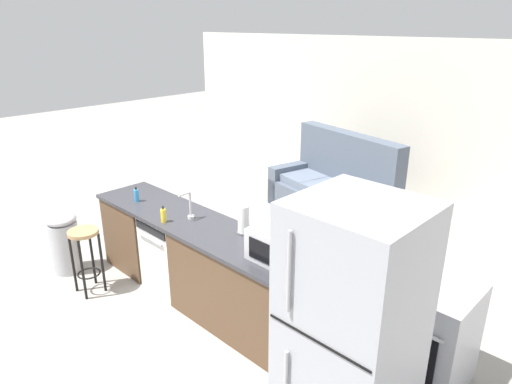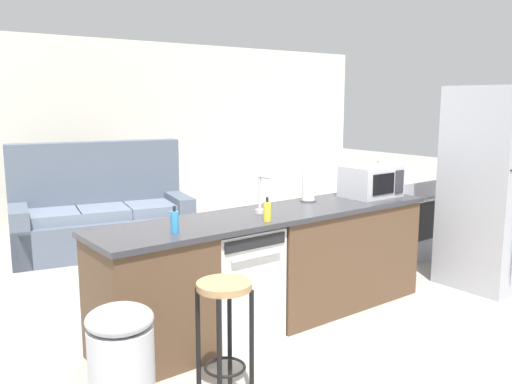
% 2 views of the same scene
% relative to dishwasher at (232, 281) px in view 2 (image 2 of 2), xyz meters
% --- Properties ---
extents(ground_plane, '(24.00, 24.00, 0.00)m').
position_rel_dishwasher_xyz_m(ground_plane, '(0.25, 0.00, -0.42)').
color(ground_plane, gray).
extents(wall_back, '(10.00, 0.06, 2.60)m').
position_rel_dishwasher_xyz_m(wall_back, '(0.55, 4.20, 0.88)').
color(wall_back, silver).
rests_on(wall_back, ground_plane).
extents(kitchen_counter, '(2.94, 0.66, 0.90)m').
position_rel_dishwasher_xyz_m(kitchen_counter, '(0.49, 0.00, -0.00)').
color(kitchen_counter, brown).
rests_on(kitchen_counter, ground_plane).
extents(dishwasher, '(0.58, 0.61, 0.84)m').
position_rel_dishwasher_xyz_m(dishwasher, '(0.00, 0.00, 0.00)').
color(dishwasher, white).
rests_on(dishwasher, ground_plane).
extents(stove_range, '(0.76, 0.68, 0.90)m').
position_rel_dishwasher_xyz_m(stove_range, '(2.60, 0.55, 0.03)').
color(stove_range, '#A8AAB2').
rests_on(stove_range, ground_plane).
extents(refrigerator, '(0.72, 0.73, 1.89)m').
position_rel_dishwasher_xyz_m(refrigerator, '(2.60, -0.55, 0.52)').
color(refrigerator, '#A8AAB2').
rests_on(refrigerator, ground_plane).
extents(microwave, '(0.50, 0.37, 0.28)m').
position_rel_dishwasher_xyz_m(microwave, '(1.54, -0.00, 0.62)').
color(microwave, '#B7B7BC').
rests_on(microwave, kitchen_counter).
extents(sink_faucet, '(0.07, 0.18, 0.30)m').
position_rel_dishwasher_xyz_m(sink_faucet, '(0.28, 0.01, 0.61)').
color(sink_faucet, silver).
rests_on(sink_faucet, kitchen_counter).
extents(paper_towel_roll, '(0.14, 0.14, 0.28)m').
position_rel_dishwasher_xyz_m(paper_towel_roll, '(0.92, 0.17, 0.62)').
color(paper_towel_roll, '#4C4C51').
rests_on(paper_towel_roll, kitchen_counter).
extents(soap_bottle, '(0.06, 0.06, 0.18)m').
position_rel_dishwasher_xyz_m(soap_bottle, '(0.16, -0.22, 0.55)').
color(soap_bottle, yellow).
rests_on(soap_bottle, kitchen_counter).
extents(dish_soap_bottle, '(0.06, 0.06, 0.18)m').
position_rel_dishwasher_xyz_m(dish_soap_bottle, '(-0.53, -0.11, 0.55)').
color(dish_soap_bottle, '#338CCC').
rests_on(dish_soap_bottle, kitchen_counter).
extents(kettle, '(0.21, 0.17, 0.19)m').
position_rel_dishwasher_xyz_m(kettle, '(2.43, 0.68, 0.56)').
color(kettle, red).
rests_on(kettle, stove_range).
extents(bar_stool, '(0.32, 0.32, 0.74)m').
position_rel_dishwasher_xyz_m(bar_stool, '(-0.58, -0.75, 0.11)').
color(bar_stool, tan).
rests_on(bar_stool, ground_plane).
extents(trash_bin, '(0.35, 0.35, 0.74)m').
position_rel_dishwasher_xyz_m(trash_bin, '(-1.20, -0.73, -0.04)').
color(trash_bin, '#B7B7BC').
rests_on(trash_bin, ground_plane).
extents(couch, '(2.15, 1.31, 1.27)m').
position_rel_dishwasher_xyz_m(couch, '(0.12, 2.90, -0.03)').
color(couch, '#515B6B').
rests_on(couch, ground_plane).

